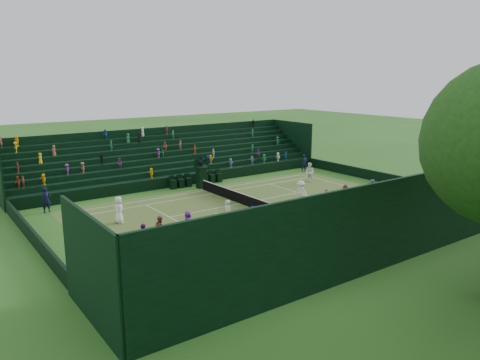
{
  "coord_description": "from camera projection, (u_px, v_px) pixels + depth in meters",
  "views": [
    {
      "loc": [
        29.92,
        -21.37,
        10.24
      ],
      "look_at": [
        0.0,
        0.0,
        2.0
      ],
      "focal_mm": 35.0,
      "sensor_mm": 36.0,
      "label": 1
    }
  ],
  "objects": [
    {
      "name": "north_grandstand",
      "position": [
        364.0,
        225.0,
        27.72
      ],
      "size": [
        6.6,
        32.0,
        4.9
      ],
      "color": "black",
      "rests_on": "ground"
    },
    {
      "name": "south_grandstand",
      "position": [
        168.0,
        162.0,
        47.83
      ],
      "size": [
        6.6,
        32.0,
        4.9
      ],
      "color": "black",
      "rests_on": "ground"
    },
    {
      "name": "court_surface",
      "position": [
        240.0,
        204.0,
        38.11
      ],
      "size": [
        12.97,
        26.77,
        0.01
      ],
      "primitive_type": "cube",
      "color": "#3A802A",
      "rests_on": "ground"
    },
    {
      "name": "courtside_chairs",
      "position": [
        196.0,
        181.0,
        44.49
      ],
      "size": [
        0.56,
        5.53,
        1.22
      ],
      "color": "black",
      "rests_on": "ground"
    },
    {
      "name": "perimeter_wall_west",
      "position": [
        189.0,
        180.0,
        44.74
      ],
      "size": [
        0.2,
        31.77,
        1.0
      ],
      "primitive_type": "cube",
      "color": "black",
      "rests_on": "ground"
    },
    {
      "name": "perimeter_wall_north",
      "position": [
        368.0,
        174.0,
        47.02
      ],
      "size": [
        17.17,
        0.2,
        1.0
      ],
      "primitive_type": "cube",
      "color": "black",
      "rests_on": "ground"
    },
    {
      "name": "perimeter_wall_east",
      "position": [
        314.0,
        224.0,
        31.27
      ],
      "size": [
        0.2,
        31.77,
        1.0
      ],
      "primitive_type": "cube",
      "color": "black",
      "rests_on": "ground"
    },
    {
      "name": "line_judge_south",
      "position": [
        46.0,
        200.0,
        35.52
      ],
      "size": [
        0.57,
        0.79,
        1.99
      ],
      "primitive_type": "imported",
      "rotation": [
        0.0,
        0.0,
        1.71
      ],
      "color": "black",
      "rests_on": "ground"
    },
    {
      "name": "player_far_west",
      "position": [
        310.0,
        173.0,
        45.65
      ],
      "size": [
        1.05,
        0.88,
        1.94
      ],
      "primitive_type": "imported",
      "rotation": [
        0.0,
        0.0,
        0.16
      ],
      "color": "white",
      "rests_on": "ground"
    },
    {
      "name": "perimeter_wall_south",
      "position": [
        32.0,
        236.0,
        29.0
      ],
      "size": [
        17.17,
        0.2,
        1.0
      ],
      "primitive_type": "cube",
      "color": "black",
      "rests_on": "ground"
    },
    {
      "name": "player_near_west",
      "position": [
        119.0,
        210.0,
        32.99
      ],
      "size": [
        0.97,
        0.65,
        1.93
      ],
      "primitive_type": "imported",
      "rotation": [
        0.0,
        0.0,
        3.1
      ],
      "color": "white",
      "rests_on": "ground"
    },
    {
      "name": "player_near_east",
      "position": [
        228.0,
        214.0,
        31.96
      ],
      "size": [
        0.75,
        0.52,
        1.98
      ],
      "primitive_type": "imported",
      "rotation": [
        0.0,
        0.0,
        3.21
      ],
      "color": "silver",
      "rests_on": "ground"
    },
    {
      "name": "ground",
      "position": [
        240.0,
        204.0,
        38.12
      ],
      "size": [
        160.0,
        160.0,
        0.0
      ],
      "primitive_type": "plane",
      "color": "#2A5F1E",
      "rests_on": "ground"
    },
    {
      "name": "umpire_chair",
      "position": [
        201.0,
        174.0,
        43.25
      ],
      "size": [
        0.96,
        0.96,
        3.01
      ],
      "color": "black",
      "rests_on": "ground"
    },
    {
      "name": "tennis_net",
      "position": [
        240.0,
        198.0,
        38.0
      ],
      "size": [
        11.67,
        0.1,
        1.06
      ],
      "color": "black",
      "rests_on": "ground"
    },
    {
      "name": "line_judge_north",
      "position": [
        304.0,
        163.0,
        50.7
      ],
      "size": [
        0.61,
        0.79,
        1.91
      ],
      "primitive_type": "imported",
      "rotation": [
        0.0,
        0.0,
        1.32
      ],
      "color": "black",
      "rests_on": "ground"
    },
    {
      "name": "player_far_east",
      "position": [
        301.0,
        192.0,
        37.94
      ],
      "size": [
        1.37,
        0.96,
        1.93
      ],
      "primitive_type": "imported",
      "rotation": [
        0.0,
        0.0,
        0.21
      ],
      "color": "white",
      "rests_on": "ground"
    }
  ]
}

